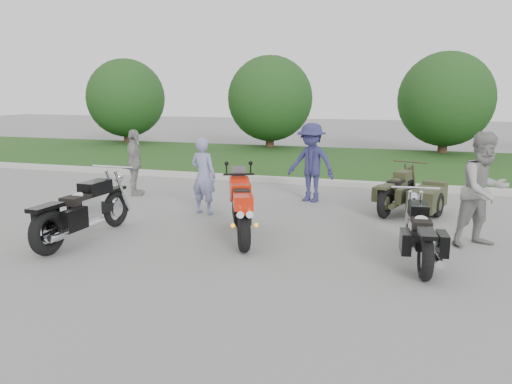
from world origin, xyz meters
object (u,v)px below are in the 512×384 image
(cruiser_left, at_px, (81,213))
(person_denim, at_px, (311,163))
(person_grey, at_px, (484,190))
(person_back, at_px, (134,163))
(cruiser_right, at_px, (420,236))
(sportbike_red, at_px, (241,207))
(person_stripe, at_px, (203,176))
(cruiser_sidecar, at_px, (414,196))

(cruiser_left, relative_size, person_denim, 1.39)
(person_grey, bearing_deg, person_denim, 108.07)
(person_grey, distance_m, person_back, 7.75)
(person_grey, bearing_deg, cruiser_right, -162.77)
(cruiser_right, bearing_deg, person_denim, 116.01)
(sportbike_red, bearing_deg, cruiser_right, -29.74)
(cruiser_right, xyz_separation_m, person_back, (-6.57, 3.12, 0.38))
(cruiser_right, xyz_separation_m, person_grey, (0.94, 1.21, 0.51))
(person_stripe, distance_m, person_denim, 2.61)
(cruiser_left, relative_size, cruiser_sidecar, 1.20)
(person_stripe, relative_size, person_denim, 0.88)
(person_back, bearing_deg, cruiser_sidecar, -109.86)
(cruiser_sidecar, bearing_deg, person_denim, -178.02)
(sportbike_red, xyz_separation_m, person_grey, (3.81, 0.86, 0.36))
(cruiser_right, relative_size, person_denim, 1.20)
(cruiser_sidecar, height_order, person_back, person_back)
(sportbike_red, height_order, person_back, person_back)
(person_grey, relative_size, person_denim, 1.04)
(cruiser_left, distance_m, cruiser_sidecar, 6.44)
(person_back, bearing_deg, person_stripe, -137.94)
(cruiser_right, xyz_separation_m, person_stripe, (-4.22, 1.87, 0.37))
(person_denim, xyz_separation_m, person_back, (-4.20, -0.59, -0.10))
(cruiser_left, xyz_separation_m, cruiser_right, (5.39, 0.54, -0.07))
(cruiser_sidecar, xyz_separation_m, person_grey, (1.04, -1.93, 0.55))
(person_stripe, bearing_deg, sportbike_red, 143.30)
(cruiser_right, bearing_deg, sportbike_red, 166.52)
(cruiser_sidecar, distance_m, person_stripe, 4.33)
(cruiser_right, distance_m, person_grey, 1.61)
(cruiser_sidecar, xyz_separation_m, person_stripe, (-4.12, -1.26, 0.41))
(cruiser_sidecar, height_order, person_stripe, person_stripe)
(cruiser_left, relative_size, cruiser_right, 1.16)
(person_stripe, bearing_deg, cruiser_right, 167.83)
(sportbike_red, xyz_separation_m, cruiser_right, (2.87, -0.35, -0.15))
(cruiser_right, bearing_deg, person_grey, 45.53)
(sportbike_red, relative_size, person_denim, 1.09)
(cruiser_right, relative_size, cruiser_sidecar, 1.03)
(person_denim, bearing_deg, sportbike_red, -81.26)
(cruiser_left, height_order, person_back, person_back)
(person_back, bearing_deg, person_grey, -124.26)
(sportbike_red, relative_size, person_back, 1.22)
(person_stripe, height_order, person_denim, person_denim)
(sportbike_red, relative_size, cruiser_left, 0.78)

